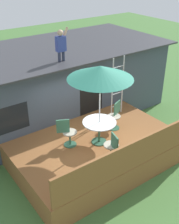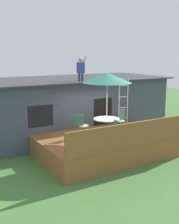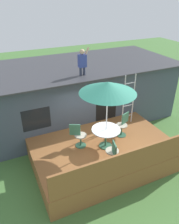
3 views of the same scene
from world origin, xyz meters
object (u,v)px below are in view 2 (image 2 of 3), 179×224
(person_figure, at_px, (81,67))
(patio_chair_near, at_px, (115,132))
(patio_table, at_px, (107,122))
(patio_chair_left, at_px, (82,126))
(patio_umbrella, at_px, (107,78))
(step_ladder, at_px, (123,102))
(patio_chair_right, at_px, (120,121))

(person_figure, xyz_separation_m, patio_chair_near, (-0.31, -3.13, -2.21))
(patio_table, xyz_separation_m, patio_chair_left, (-0.89, 0.44, -0.13))
(patio_umbrella, relative_size, patio_chair_near, 2.76)
(step_ladder, height_order, person_figure, person_figure)
(step_ladder, relative_size, patio_chair_near, 2.39)
(patio_umbrella, distance_m, patio_chair_near, 2.12)
(patio_table, distance_m, patio_chair_near, 0.96)
(step_ladder, bearing_deg, patio_chair_right, -133.75)
(patio_chair_left, relative_size, patio_chair_near, 1.00)
(patio_chair_near, bearing_deg, patio_chair_right, -28.11)
(patio_umbrella, distance_m, patio_chair_left, 2.13)
(patio_table, distance_m, step_ladder, 2.02)
(patio_table, height_order, patio_chair_near, patio_chair_near)
(patio_table, height_order, patio_chair_left, patio_chair_left)
(patio_table, distance_m, person_figure, 3.03)
(patio_chair_left, bearing_deg, patio_umbrella, 0.00)
(patio_chair_left, xyz_separation_m, patio_chair_right, (1.87, -0.05, 0.00))
(patio_table, bearing_deg, patio_chair_near, -104.82)
(patio_umbrella, distance_m, step_ladder, 2.32)
(patio_chair_near, bearing_deg, patio_table, 0.00)
(patio_chair_right, bearing_deg, patio_chair_left, -23.38)
(patio_table, distance_m, patio_chair_right, 1.06)
(patio_chair_left, relative_size, patio_chair_right, 1.00)
(patio_table, relative_size, step_ladder, 0.47)
(step_ladder, bearing_deg, patio_table, -146.64)
(patio_chair_left, bearing_deg, person_figure, 88.13)
(step_ladder, bearing_deg, patio_chair_near, -133.21)
(patio_chair_near, bearing_deg, patio_chair_left, 40.03)
(person_figure, height_order, patio_chair_right, person_figure)
(person_figure, bearing_deg, patio_chair_near, -95.69)
(patio_chair_right, height_order, patio_chair_near, same)
(patio_chair_left, bearing_deg, step_ladder, 40.61)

